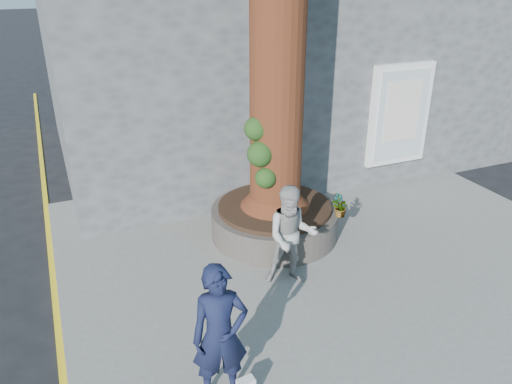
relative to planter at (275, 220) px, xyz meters
name	(u,v)px	position (x,y,z in m)	size (l,w,h in m)	color
ground	(283,313)	(-0.80, -2.00, -0.41)	(120.00, 120.00, 0.00)	black
pavement	(335,255)	(0.70, -1.00, -0.35)	(9.00, 8.00, 0.12)	slate
yellow_line	(58,326)	(-3.85, -1.00, -0.41)	(0.10, 30.00, 0.01)	yellow
stone_shop	(251,28)	(1.70, 5.20, 2.75)	(10.30, 8.30, 6.30)	#4D4F52
neighbour_shop	(483,21)	(9.70, 5.20, 2.59)	(6.00, 8.00, 6.00)	#4D4F52
planter	(275,220)	(0.00, 0.00, 0.00)	(2.30, 2.30, 0.60)	black
man	(220,335)	(-2.16, -3.18, 0.57)	(0.63, 0.41, 1.73)	#121733
woman	(291,236)	(-0.40, -1.44, 0.52)	(0.79, 0.61, 1.62)	#A29F9B
plant_a	(339,204)	(0.85, -0.76, 0.50)	(0.21, 0.14, 0.39)	gray
plant_b	(295,170)	(0.85, 0.85, 0.52)	(0.24, 0.23, 0.43)	gray
plant_c	(341,208)	(0.85, -0.85, 0.46)	(0.18, 0.18, 0.31)	gray
plant_d	(341,207)	(0.85, -0.85, 0.48)	(0.31, 0.27, 0.34)	gray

